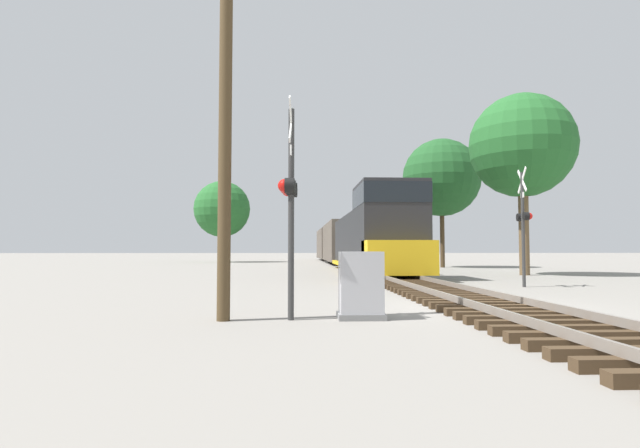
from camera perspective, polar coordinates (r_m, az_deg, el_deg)
ground_plane at (r=12.69m, az=17.81°, el=-9.04°), size 400.00×400.00×0.00m
rail_track_bed at (r=12.67m, az=17.80°, el=-8.43°), size 2.60×160.00×0.31m
freight_train at (r=45.77m, az=2.75°, el=-2.13°), size 3.03×51.56×4.50m
crossing_signal_near at (r=9.92m, az=-3.49°, el=3.51°), size 0.38×1.01×4.35m
crossing_signal_far at (r=20.00m, az=22.24°, el=0.44°), size 0.41×1.01×4.42m
relay_cabinet at (r=10.05m, az=4.69°, el=-7.04°), size 0.93×0.69×1.34m
utility_pole at (r=10.49m, az=-10.73°, el=16.36°), size 1.80×0.26×9.35m
tree_far_right at (r=29.80m, az=22.10°, el=8.25°), size 5.67×5.67×9.92m
tree_mid_background at (r=40.43m, az=13.72°, el=5.15°), size 6.08×6.08×10.07m
tree_deep_background at (r=56.82m, az=-11.13°, el=1.68°), size 6.25×6.25×9.05m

